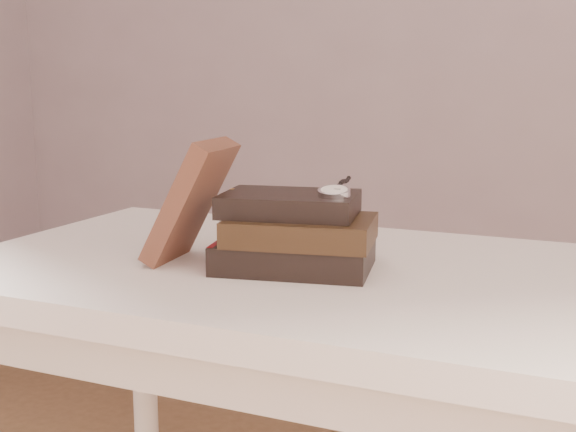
% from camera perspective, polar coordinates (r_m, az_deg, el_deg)
% --- Properties ---
extents(table, '(1.00, 0.60, 0.75)m').
position_cam_1_polar(table, '(1.11, 0.72, -8.21)').
color(table, silver).
rests_on(table, ground).
extents(book_stack, '(0.24, 0.18, 0.11)m').
position_cam_1_polar(book_stack, '(1.04, 0.57, -1.40)').
color(book_stack, black).
rests_on(book_stack, table).
extents(journal, '(0.12, 0.13, 0.18)m').
position_cam_1_polar(journal, '(1.08, -7.47, 1.14)').
color(journal, '#422319').
rests_on(journal, table).
extents(pocket_watch, '(0.05, 0.15, 0.02)m').
position_cam_1_polar(pocket_watch, '(1.02, 3.63, 1.93)').
color(pocket_watch, silver).
rests_on(pocket_watch, book_stack).
extents(eyeglasses, '(0.11, 0.12, 0.04)m').
position_cam_1_polar(eyeglasses, '(1.13, -2.45, 0.07)').
color(eyeglasses, silver).
rests_on(eyeglasses, book_stack).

